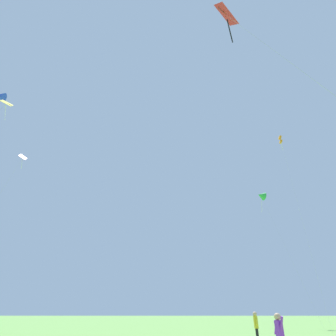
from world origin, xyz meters
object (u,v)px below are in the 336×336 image
at_px(kite_green_small, 261,196).
at_px(person_far_back, 280,335).
at_px(kite_orange_box, 281,141).
at_px(kite_red_high, 230,20).
at_px(person_child_small, 256,325).
at_px(kite_blue_delta, 0,97).
at_px(kite_pink_low, 18,166).

bearing_deg(kite_green_small, person_far_back, -108.61).
xyz_separation_m(kite_orange_box, kite_red_high, (-14.98, -29.26, -7.98)).
distance_m(kite_red_high, person_far_back, 19.79).
relative_size(person_child_small, person_far_back, 1.04).
relative_size(kite_blue_delta, person_far_back, 13.26).
height_order(kite_blue_delta, kite_orange_box, kite_orange_box).
xyz_separation_m(kite_orange_box, kite_green_small, (-3.62, 3.92, -8.76)).
bearing_deg(kite_red_high, kite_green_small, 71.09).
bearing_deg(person_child_small, kite_green_small, 68.74).
bearing_deg(kite_green_small, kite_red_high, -108.91).
bearing_deg(kite_orange_box, kite_green_small, 132.70).
distance_m(kite_pink_low, kite_orange_box, 41.66).
bearing_deg(person_child_small, kite_orange_box, 58.69).
bearing_deg(kite_pink_low, person_far_back, -41.58).
distance_m(kite_blue_delta, kite_green_small, 41.20).
bearing_deg(person_child_small, kite_blue_delta, 170.72).
bearing_deg(kite_blue_delta, person_far_back, -28.24).
height_order(kite_blue_delta, kite_green_small, kite_blue_delta).
relative_size(kite_pink_low, kite_red_high, 0.93).
distance_m(kite_green_small, person_far_back, 41.78).
relative_size(kite_green_small, person_far_back, 12.11).
bearing_deg(kite_red_high, kite_orange_box, 62.89).
bearing_deg(kite_orange_box, kite_blue_delta, -152.17).
relative_size(kite_red_high, person_far_back, 13.07).
xyz_separation_m(kite_red_high, person_far_back, (-0.53, -2.14, -19.67)).
distance_m(kite_blue_delta, person_child_small, 31.41).
height_order(kite_green_small, person_child_small, kite_green_small).
bearing_deg(kite_blue_delta, kite_red_high, -23.20).
distance_m(kite_orange_box, person_child_small, 38.94).
relative_size(kite_red_high, person_child_small, 12.60).
relative_size(kite_green_small, kite_red_high, 0.93).
height_order(kite_pink_low, kite_orange_box, kite_orange_box).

